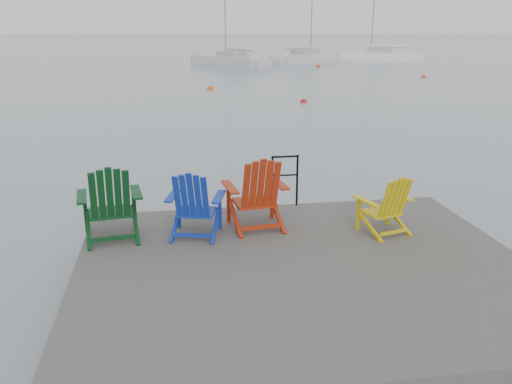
{
  "coord_description": "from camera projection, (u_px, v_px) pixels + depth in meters",
  "views": [
    {
      "loc": [
        -1.68,
        -6.35,
        3.55
      ],
      "look_at": [
        -0.29,
        2.2,
        0.85
      ],
      "focal_mm": 38.0,
      "sensor_mm": 36.0,
      "label": 1
    }
  ],
  "objects": [
    {
      "name": "sailboat_mid",
      "position": [
        307.0,
        59.0,
        51.91
      ],
      "size": [
        8.23,
        6.99,
        11.88
      ],
      "rotation": [
        0.0,
        0.0,
        -0.92
      ],
      "color": "silver",
      "rests_on": "ground"
    },
    {
      "name": "buoy_b",
      "position": [
        210.0,
        89.0,
        30.76
      ],
      "size": [
        0.4,
        0.4,
        0.4
      ],
      "primitive_type": "sphere",
      "color": "#F3480E",
      "rests_on": "ground"
    },
    {
      "name": "buoy_c",
      "position": [
        423.0,
        77.0,
        37.56
      ],
      "size": [
        0.32,
        0.32,
        0.32
      ],
      "primitive_type": "sphere",
      "color": "red",
      "rests_on": "ground"
    },
    {
      "name": "chair_blue",
      "position": [
        194.0,
        203.0,
        7.98
      ],
      "size": [
        0.95,
        0.9,
        1.03
      ],
      "rotation": [
        0.0,
        0.0,
        -0.25
      ],
      "color": "#0E2A98",
      "rests_on": "dock"
    },
    {
      "name": "handrail",
      "position": [
        285.0,
        176.0,
        9.34
      ],
      "size": [
        0.48,
        0.04,
        0.9
      ],
      "color": "black",
      "rests_on": "dock"
    },
    {
      "name": "chair_yellow",
      "position": [
        387.0,
        204.0,
        8.1
      ],
      "size": [
        0.86,
        0.82,
        0.92
      ],
      "rotation": [
        0.0,
        0.0,
        0.29
      ],
      "color": "gold",
      "rests_on": "dock"
    },
    {
      "name": "dock",
      "position": [
        304.0,
        275.0,
        7.2
      ],
      "size": [
        6.0,
        5.0,
        1.4
      ],
      "color": "#2C2A27",
      "rests_on": "ground"
    },
    {
      "name": "buoy_a",
      "position": [
        304.0,
        102.0,
        25.6
      ],
      "size": [
        0.32,
        0.32,
        0.32
      ],
      "primitive_type": "sphere",
      "color": "red",
      "rests_on": "ground"
    },
    {
      "name": "chair_green",
      "position": [
        110.0,
        202.0,
        7.84
      ],
      "size": [
        1.0,
        0.94,
        1.15
      ],
      "rotation": [
        0.0,
        0.0,
        0.13
      ],
      "color": "#093313",
      "rests_on": "dock"
    },
    {
      "name": "chair_red",
      "position": [
        257.0,
        193.0,
        8.27
      ],
      "size": [
        0.99,
        0.93,
        1.16
      ],
      "rotation": [
        0.0,
        0.0,
        0.11
      ],
      "color": "#9E240B",
      "rests_on": "dock"
    },
    {
      "name": "sailboat_far",
      "position": [
        375.0,
        57.0,
        54.29
      ],
      "size": [
        8.27,
        4.59,
        11.13
      ],
      "rotation": [
        0.0,
        0.0,
        1.24
      ],
      "color": "white",
      "rests_on": "ground"
    },
    {
      "name": "buoy_d",
      "position": [
        318.0,
        67.0,
        46.73
      ],
      "size": [
        0.39,
        0.39,
        0.39
      ],
      "primitive_type": "sphere",
      "color": "red",
      "rests_on": "ground"
    },
    {
      "name": "sailboat_near",
      "position": [
        229.0,
        61.0,
        48.05
      ],
      "size": [
        6.33,
        8.22,
        11.56
      ],
      "rotation": [
        0.0,
        0.0,
        0.57
      ],
      "color": "silver",
      "rests_on": "ground"
    },
    {
      "name": "ground",
      "position": [
        304.0,
        299.0,
        7.3
      ],
      "size": [
        400.0,
        400.0,
        0.0
      ],
      "primitive_type": "plane",
      "color": "slate",
      "rests_on": "ground"
    }
  ]
}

